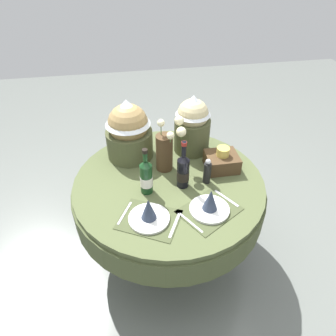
% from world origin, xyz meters
% --- Properties ---
extents(ground, '(8.00, 8.00, 0.00)m').
position_xyz_m(ground, '(0.00, 0.00, 0.00)').
color(ground, slate).
extents(dining_table, '(1.30, 1.30, 0.74)m').
position_xyz_m(dining_table, '(0.00, 0.00, 0.60)').
color(dining_table, '#4C5633').
rests_on(dining_table, ground).
extents(place_setting_left, '(0.42, 0.39, 0.16)m').
position_xyz_m(place_setting_left, '(-0.17, -0.33, 0.79)').
color(place_setting_left, '#41492B').
rests_on(place_setting_left, dining_table).
extents(place_setting_right, '(0.43, 0.40, 0.16)m').
position_xyz_m(place_setting_right, '(0.19, -0.32, 0.79)').
color(place_setting_right, '#41492B').
rests_on(place_setting_right, dining_table).
extents(flower_vase, '(0.20, 0.18, 0.38)m').
position_xyz_m(flower_vase, '(0.01, 0.14, 0.91)').
color(flower_vase, '#47331E').
rests_on(flower_vase, dining_table).
extents(wine_bottle_left, '(0.08, 0.08, 0.33)m').
position_xyz_m(wine_bottle_left, '(-0.16, -0.08, 0.86)').
color(wine_bottle_left, '#143819').
rests_on(wine_bottle_left, dining_table).
extents(wine_bottle_right, '(0.08, 0.08, 0.34)m').
position_xyz_m(wine_bottle_right, '(0.08, -0.06, 0.86)').
color(wine_bottle_right, black).
rests_on(wine_bottle_right, dining_table).
extents(pepper_mill, '(0.05, 0.05, 0.19)m').
position_xyz_m(pepper_mill, '(0.24, -0.06, 0.83)').
color(pepper_mill, black).
rests_on(pepper_mill, dining_table).
extents(gift_tub_back_left, '(0.33, 0.33, 0.45)m').
position_xyz_m(gift_tub_back_left, '(-0.23, 0.34, 0.97)').
color(gift_tub_back_left, '#474C2D').
rests_on(gift_tub_back_left, dining_table).
extents(gift_tub_back_right, '(0.26, 0.26, 0.44)m').
position_xyz_m(gift_tub_back_right, '(0.23, 0.33, 0.98)').
color(gift_tub_back_right, '#474C2D').
rests_on(gift_tub_back_right, dining_table).
extents(woven_basket_side_right, '(0.22, 0.20, 0.17)m').
position_xyz_m(woven_basket_side_right, '(0.39, 0.07, 0.80)').
color(woven_basket_side_right, '#47331E').
rests_on(woven_basket_side_right, dining_table).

